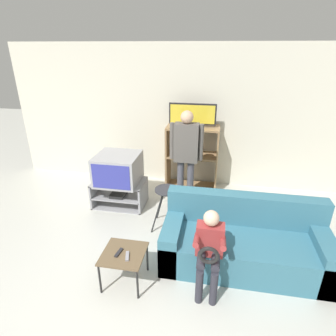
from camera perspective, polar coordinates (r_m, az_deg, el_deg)
The scene contains 13 objects.
ground_plane at distance 3.24m, azimuth -9.22°, elevation -28.00°, with size 18.00×18.00×0.00m, color beige.
wall_back at distance 5.37m, azimuth 1.45°, elevation 10.37°, with size 6.40×0.06×2.60m.
tv_stand at distance 4.88m, azimuth -9.79°, elevation -5.05°, with size 0.86×0.55×0.44m.
television_main at distance 4.66m, azimuth -10.12°, elevation -0.14°, with size 0.69×0.67×0.48m.
media_shelf at distance 5.24m, azimuth 4.90°, elevation 2.12°, with size 0.94×0.48×1.21m.
television_flat at distance 4.99m, azimuth 4.99°, elevation 10.51°, with size 0.82×0.20×0.41m.
folding_stool at distance 4.09m, azimuth -0.17°, elevation -5.75°, with size 0.43×0.40×0.64m.
snack_table at distance 3.33m, azimuth -8.97°, elevation -17.27°, with size 0.47×0.47×0.41m.
remote_control_black at distance 3.30m, azimuth -9.97°, elevation -16.56°, with size 0.04×0.14×0.02m, color #232328.
remote_control_white at distance 3.24m, azimuth -8.27°, elevation -17.29°, with size 0.04×0.14×0.02m, color gray.
couch at distance 3.71m, azimuth 15.09°, elevation -14.55°, with size 1.98×0.84×0.82m.
person_standing_adult at distance 4.48m, azimuth 3.71°, elevation 3.51°, with size 0.53×0.20×1.64m.
person_seated_child at distance 3.13m, azimuth 8.40°, elevation -15.50°, with size 0.33×0.43×0.95m.
Camera 1 is at (0.81, -1.87, 2.52)m, focal length 30.00 mm.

